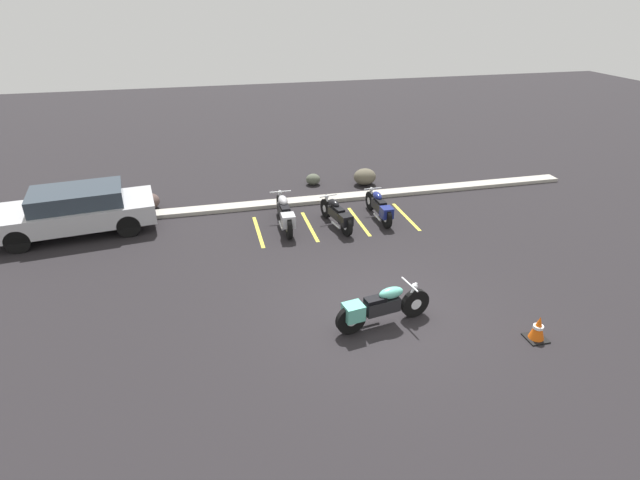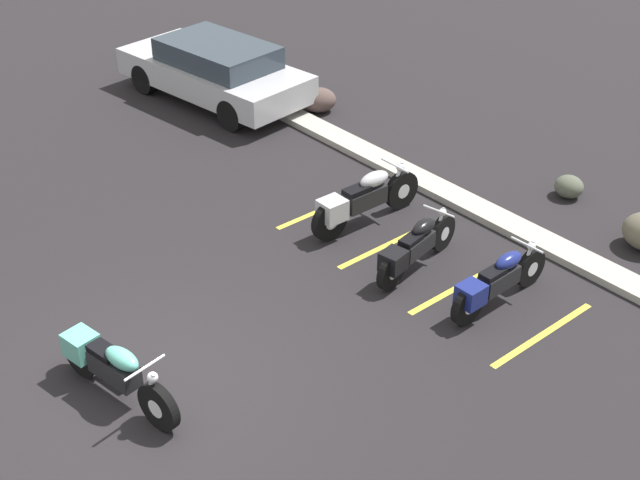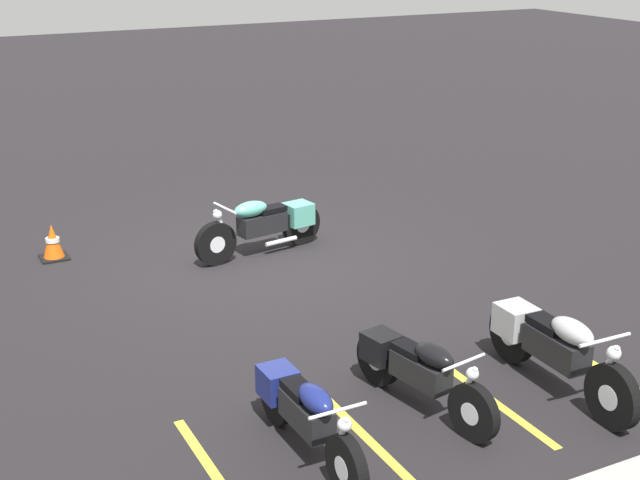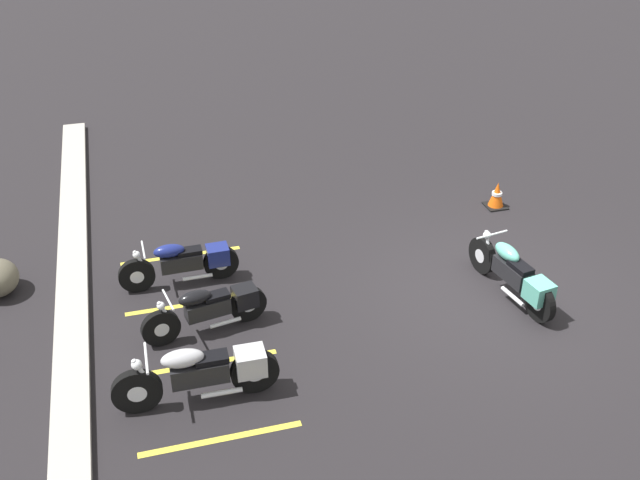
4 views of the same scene
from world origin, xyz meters
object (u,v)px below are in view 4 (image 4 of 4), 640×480
object	(u,v)px
motorcycle_teal_featured	(515,275)
traffic_cone	(497,196)
parked_bike_1	(211,308)
parked_bike_2	(185,262)
parked_bike_0	(205,372)

from	to	relation	value
motorcycle_teal_featured	traffic_cone	distance (m)	3.12
parked_bike_1	parked_bike_2	bearing A→B (deg)	-90.85
motorcycle_teal_featured	parked_bike_2	bearing A→B (deg)	60.77
motorcycle_teal_featured	parked_bike_1	world-z (taller)	motorcycle_teal_featured
parked_bike_1	traffic_cone	size ratio (longest dim) A/B	3.71
parked_bike_2	traffic_cone	xyz separation A→B (m)	(1.05, -6.21, -0.17)
parked_bike_0	parked_bike_1	bearing A→B (deg)	-100.61
parked_bike_0	parked_bike_2	xyz separation A→B (m)	(2.86, -0.07, -0.05)
motorcycle_teal_featured	parked_bike_1	size ratio (longest dim) A/B	1.09
motorcycle_teal_featured	traffic_cone	bearing A→B (deg)	-31.45
parked_bike_2	traffic_cone	distance (m)	6.30
parked_bike_1	traffic_cone	bearing A→B (deg)	-168.32
parked_bike_0	parked_bike_1	xyz separation A→B (m)	(1.49, -0.30, -0.06)
parked_bike_2	parked_bike_1	bearing A→B (deg)	98.40
parked_bike_0	traffic_cone	world-z (taller)	parked_bike_0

